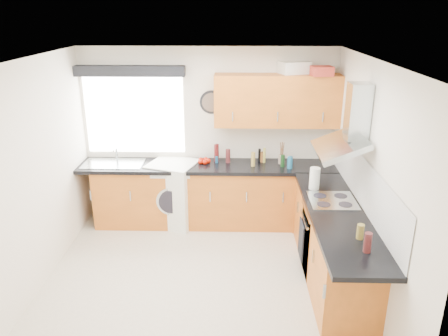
{
  "coord_description": "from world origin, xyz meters",
  "views": [
    {
      "loc": [
        0.38,
        -4.27,
        2.97
      ],
      "look_at": [
        0.25,
        0.85,
        1.1
      ],
      "focal_mm": 35.0,
      "sensor_mm": 36.0,
      "label": 1
    }
  ],
  "objects_px": {
    "oven": "(329,239)",
    "upper_cabinets": "(277,100)",
    "washing_machine": "(174,193)",
    "extractor_hood": "(349,128)"
  },
  "relations": [
    {
      "from": "extractor_hood",
      "to": "washing_machine",
      "type": "bearing_deg",
      "value": 149.76
    },
    {
      "from": "upper_cabinets",
      "to": "washing_machine",
      "type": "bearing_deg",
      "value": -175.84
    },
    {
      "from": "oven",
      "to": "washing_machine",
      "type": "height_order",
      "value": "washing_machine"
    },
    {
      "from": "extractor_hood",
      "to": "washing_machine",
      "type": "distance_m",
      "value": 2.75
    },
    {
      "from": "oven",
      "to": "upper_cabinets",
      "type": "distance_m",
      "value": 1.99
    },
    {
      "from": "extractor_hood",
      "to": "oven",
      "type": "bearing_deg",
      "value": 180.0
    },
    {
      "from": "oven",
      "to": "washing_machine",
      "type": "distance_m",
      "value": 2.34
    },
    {
      "from": "extractor_hood",
      "to": "upper_cabinets",
      "type": "xyz_separation_m",
      "value": [
        -0.65,
        1.33,
        0.03
      ]
    },
    {
      "from": "oven",
      "to": "extractor_hood",
      "type": "relative_size",
      "value": 1.09
    },
    {
      "from": "oven",
      "to": "extractor_hood",
      "type": "height_order",
      "value": "extractor_hood"
    }
  ]
}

